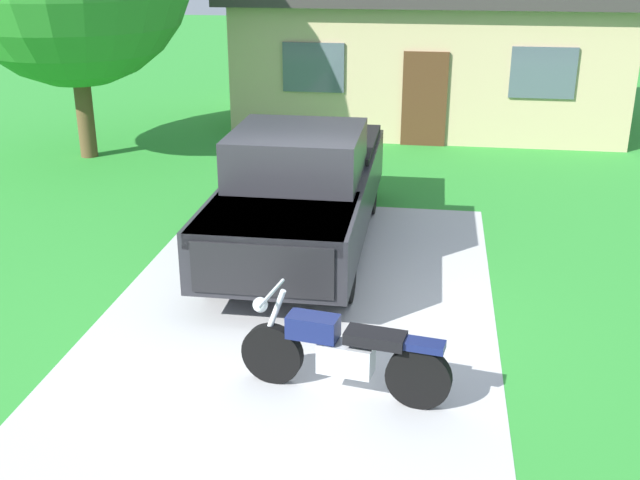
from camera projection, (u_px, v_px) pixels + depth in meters
ground_plane at (302, 305)px, 9.87m from camera, size 80.00×80.00×0.00m
driveway_pad at (302, 305)px, 9.86m from camera, size 4.85×8.13×0.01m
motorcycle at (342, 353)px, 7.79m from camera, size 2.20×0.74×1.09m
pickup_truck at (303, 186)px, 11.49m from camera, size 2.02×5.64×1.90m
neighbor_house at (428, 51)px, 19.29m from camera, size 9.60×5.60×3.50m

